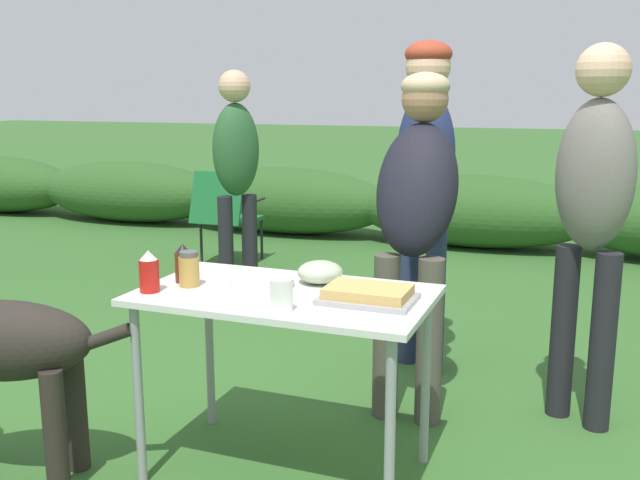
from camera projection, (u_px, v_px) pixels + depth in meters
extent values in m
plane|color=#336028|center=(287.00, 471.00, 2.83)|extent=(60.00, 60.00, 0.00)
ellipsoid|color=#2D5623|center=(129.00, 191.00, 8.35)|extent=(2.40, 0.90, 0.71)
ellipsoid|color=#2D5623|center=(285.00, 200.00, 7.65)|extent=(2.40, 0.90, 0.71)
ellipsoid|color=#2D5623|center=(473.00, 211.00, 6.96)|extent=(2.40, 0.90, 0.71)
cube|color=silver|center=(285.00, 295.00, 2.69)|extent=(1.10, 0.64, 0.02)
cylinder|color=gray|center=(138.00, 395.00, 2.69)|extent=(0.04, 0.04, 0.71)
cylinder|color=gray|center=(390.00, 439.00, 2.34)|extent=(0.04, 0.04, 0.71)
cylinder|color=gray|center=(210.00, 348.00, 3.18)|extent=(0.04, 0.04, 0.71)
cylinder|color=gray|center=(426.00, 379.00, 2.84)|extent=(0.04, 0.04, 0.71)
cube|color=#9E9EA3|center=(368.00, 299.00, 2.56)|extent=(0.34, 0.23, 0.02)
cube|color=tan|center=(368.00, 292.00, 2.55)|extent=(0.30, 0.20, 0.04)
cylinder|color=white|center=(262.00, 282.00, 2.75)|extent=(0.25, 0.25, 0.04)
ellipsoid|color=#ADBC99|center=(320.00, 272.00, 2.81)|extent=(0.18, 0.18, 0.09)
cylinder|color=white|center=(281.00, 295.00, 2.44)|extent=(0.08, 0.08, 0.11)
cylinder|color=red|center=(149.00, 276.00, 2.68)|extent=(0.08, 0.08, 0.12)
cone|color=white|center=(148.00, 255.00, 2.66)|extent=(0.06, 0.06, 0.04)
cylinder|color=#562314|center=(183.00, 267.00, 2.82)|extent=(0.07, 0.07, 0.12)
cone|color=black|center=(183.00, 248.00, 2.80)|extent=(0.06, 0.06, 0.03)
cylinder|color=#B2893D|center=(189.00, 271.00, 2.76)|extent=(0.08, 0.08, 0.12)
cylinder|color=#4C4C4C|center=(189.00, 254.00, 2.74)|extent=(0.07, 0.07, 0.02)
cylinder|color=#4C473D|center=(386.00, 337.00, 3.26)|extent=(0.12, 0.12, 0.77)
cylinder|color=#4C473D|center=(429.00, 342.00, 3.19)|extent=(0.12, 0.12, 0.77)
ellipsoid|color=black|center=(417.00, 189.00, 3.19)|extent=(0.37, 0.48, 0.67)
sphere|color=#936B4C|center=(425.00, 99.00, 3.22)|extent=(0.21, 0.21, 0.21)
ellipsoid|color=tan|center=(426.00, 86.00, 3.21)|extent=(0.22, 0.22, 0.13)
cylinder|color=#232D4C|center=(409.00, 290.00, 3.92)|extent=(0.11, 0.11, 0.83)
cylinder|color=#232D4C|center=(435.00, 298.00, 3.78)|extent=(0.11, 0.11, 0.83)
ellipsoid|color=navy|center=(426.00, 155.00, 3.70)|extent=(0.42, 0.38, 0.67)
sphere|color=#DBAD89|center=(428.00, 67.00, 3.61)|extent=(0.23, 0.23, 0.23)
ellipsoid|color=#993823|center=(429.00, 54.00, 3.60)|extent=(0.24, 0.24, 0.14)
cylinder|color=black|center=(226.00, 252.00, 4.96)|extent=(0.10, 0.10, 0.78)
cylinder|color=black|center=(250.00, 250.00, 5.04)|extent=(0.10, 0.10, 0.78)
ellipsoid|color=#28562D|center=(236.00, 150.00, 4.86)|extent=(0.39, 0.40, 0.63)
sphere|color=#DBAD89|center=(234.00, 86.00, 4.77)|extent=(0.22, 0.22, 0.22)
cylinder|color=black|center=(563.00, 332.00, 3.27)|extent=(0.11, 0.11, 0.81)
cylinder|color=black|center=(603.00, 343.00, 3.12)|extent=(0.11, 0.11, 0.81)
ellipsoid|color=slate|center=(595.00, 175.00, 3.05)|extent=(0.43, 0.39, 0.65)
sphere|color=#DBAD89|center=(603.00, 70.00, 2.96)|extent=(0.22, 0.22, 0.22)
cylinder|color=#28231E|center=(55.00, 434.00, 2.62)|extent=(0.09, 0.09, 0.49)
cylinder|color=#28231E|center=(76.00, 411.00, 2.81)|extent=(0.09, 0.09, 0.49)
ellipsoid|color=#28231E|center=(1.00, 340.00, 2.66)|extent=(0.75, 0.50, 0.30)
cylinder|color=#28231E|center=(104.00, 338.00, 2.64)|extent=(0.22, 0.12, 0.12)
cube|color=#19602D|center=(232.00, 220.00, 6.28)|extent=(0.48, 0.48, 0.03)
cube|color=#19602D|center=(217.00, 198.00, 5.98)|extent=(0.47, 0.18, 0.44)
cylinder|color=black|center=(201.00, 244.00, 6.20)|extent=(0.02, 0.02, 0.38)
cylinder|color=black|center=(243.00, 247.00, 6.07)|extent=(0.02, 0.02, 0.38)
cylinder|color=black|center=(222.00, 236.00, 6.57)|extent=(0.02, 0.02, 0.38)
cylinder|color=black|center=(262.00, 238.00, 6.45)|extent=(0.02, 0.02, 0.38)
cylinder|color=black|center=(207.00, 199.00, 6.32)|extent=(0.04, 0.41, 0.02)
cylinder|color=black|center=(255.00, 201.00, 6.18)|extent=(0.04, 0.41, 0.02)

